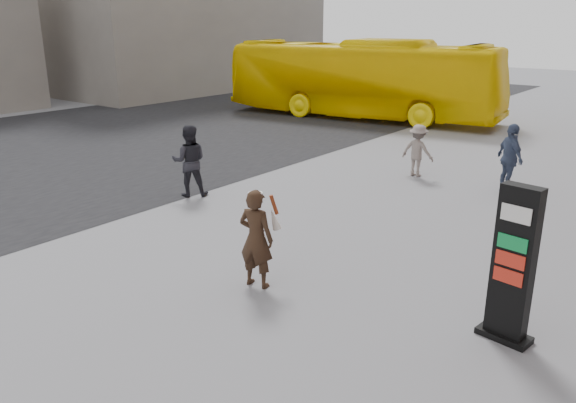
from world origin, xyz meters
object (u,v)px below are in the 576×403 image
Objects in this scene: pedestrian_b at (418,151)px; pedestrian_c at (510,158)px; pedestrian_a at (189,161)px; bus at (361,79)px; info_pylon at (513,265)px; woman at (256,237)px.

pedestrian_b is 0.82× the size of pedestrian_c.
pedestrian_a is 1.22× the size of pedestrian_b.
pedestrian_c is (9.22, -7.81, -0.85)m from bus.
info_pylon is 1.52× the size of pedestrian_b.
bus is 6.91× the size of pedestrian_a.
bus is at bearing 135.48° from info_pylon.
info_pylon is 18.96m from bus.
info_pylon is at bearing -149.84° from bus.
bus is at bearing -74.88° from woman.
woman is 1.14× the size of pedestrian_b.
woman is 8.28m from pedestrian_c.
bus is 8.44× the size of pedestrian_b.
pedestrian_c is at bearing 176.21° from pedestrian_a.
info_pylon is at bearing 149.91° from pedestrian_c.
info_pylon is at bearing 125.13° from pedestrian_b.
info_pylon is 1.33× the size of woman.
pedestrian_c is at bearing 115.72° from info_pylon.
pedestrian_b is at bearing -146.89° from bus.
info_pylon is 1.24× the size of pedestrian_a.
pedestrian_b is at bearing 41.93° from pedestrian_c.
info_pylon reaches higher than pedestrian_b.
woman is at bearing 105.13° from pedestrian_a.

